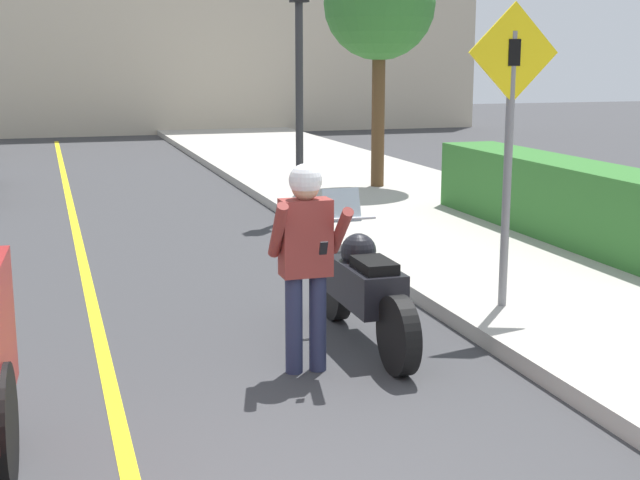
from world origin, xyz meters
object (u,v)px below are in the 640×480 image
(motorcycle, at_px, (364,288))
(traffic_light, at_px, (299,32))
(crossing_sign, at_px, (510,128))
(street_tree, at_px, (380,6))
(person_biker, at_px, (306,247))

(motorcycle, distance_m, traffic_light, 6.92)
(motorcycle, height_order, crossing_sign, crossing_sign)
(motorcycle, xyz_separation_m, crossing_sign, (1.53, 0.26, 1.36))
(motorcycle, height_order, street_tree, street_tree)
(traffic_light, height_order, street_tree, street_tree)
(motorcycle, distance_m, street_tree, 9.32)
(street_tree, bearing_deg, crossing_sign, -102.35)
(motorcycle, bearing_deg, crossing_sign, 9.70)
(motorcycle, relative_size, crossing_sign, 0.80)
(crossing_sign, xyz_separation_m, street_tree, (1.74, 7.97, 1.54))
(person_biker, xyz_separation_m, crossing_sign, (2.21, 0.80, 0.83))
(crossing_sign, height_order, street_tree, street_tree)
(person_biker, height_order, street_tree, street_tree)
(person_biker, bearing_deg, traffic_light, 74.38)
(person_biker, distance_m, crossing_sign, 2.50)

